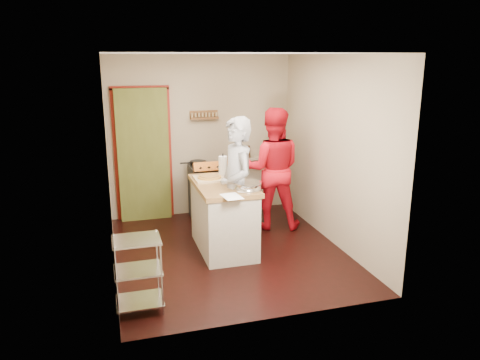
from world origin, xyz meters
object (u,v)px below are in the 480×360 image
object	(u,v)px
stove	(209,191)
island	(224,215)
person_stripe	(236,188)
person_red	(272,169)
wire_shelving	(138,271)

from	to	relation	value
stove	island	bearing A→B (deg)	-93.84
stove	island	size ratio (longest dim) A/B	0.72
stove	person_stripe	size ratio (longest dim) A/B	0.55
person_stripe	person_red	world-z (taller)	same
person_red	wire_shelving	bearing A→B (deg)	60.31
wire_shelving	person_red	distance (m)	2.96
person_stripe	wire_shelving	bearing A→B (deg)	-58.32
island	person_red	world-z (taller)	person_red
stove	person_red	world-z (taller)	person_red
stove	person_stripe	distance (m)	1.62
stove	person_red	bearing A→B (deg)	-38.31
island	person_red	size ratio (longest dim) A/B	0.76
person_stripe	person_red	distance (m)	1.20
stove	person_stripe	xyz separation A→B (m)	(0.03, -1.55, 0.47)
wire_shelving	island	size ratio (longest dim) A/B	0.57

